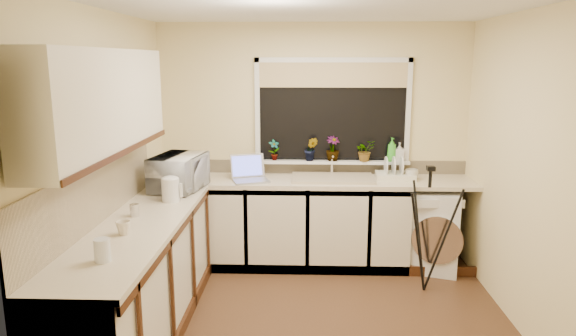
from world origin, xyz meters
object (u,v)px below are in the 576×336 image
Objects in this scene: steel_jar at (134,210)px; plant_a at (274,150)px; plant_c at (333,148)px; soap_bottle_green at (392,150)px; tripod at (427,230)px; plant_b at (311,149)px; kettle at (171,190)px; plant_d at (365,151)px; cup_back at (411,175)px; dish_rack at (395,176)px; soap_bottle_clear at (399,152)px; glass_jug at (102,250)px; laptop at (249,174)px; cup_left at (123,228)px; washing_machine at (430,228)px; microwave at (179,172)px.

plant_a is (0.98, 1.52, 0.21)m from steel_jar.
plant_c reaches higher than soap_bottle_green.
tripod is 1.44m from plant_b.
plant_d is (1.75, 1.06, 0.16)m from kettle.
kettle is 2.37m from cup_back.
soap_bottle_clear reaches higher than dish_rack.
tripod is 8.32× the size of glass_jug.
glass_jug is (-0.64, -2.14, 0.00)m from laptop.
cup_left is (-0.04, 0.48, -0.02)m from glass_jug.
tripod is 6.03× the size of soap_bottle_clear.
plant_b is at bearing -179.45° from plant_d.
washing_machine is 3.21× the size of plant_c.
soap_bottle_clear is 1.43× the size of cup_back.
plant_b is 0.56m from plant_d.
plant_c is 2.48m from cup_left.
laptop is at bearing 175.12° from tripod.
plant_a is 1.29m from soap_bottle_clear.
soap_bottle_clear is at bearing 0.11° from plant_c.
plant_c is (-0.98, 0.25, 0.77)m from washing_machine.
microwave is 2.27m from cup_back.
dish_rack is 0.90m from plant_b.
laptop is at bearing 54.12° from kettle.
dish_rack is at bearing 23.95° from kettle.
microwave is at bearing 88.73° from glass_jug.
laptop is 1.21m from plant_d.
plant_d is at bearing -5.65° from laptop.
kettle is (-0.58, -0.80, 0.03)m from laptop.
plant_c reaches higher than cup_left.
laptop is (-1.82, -0.02, 0.56)m from washing_machine.
washing_machine is at bearing -31.92° from soap_bottle_green.
plant_c reaches higher than glass_jug.
cup_left is at bearing -128.58° from washing_machine.
soap_bottle_green is at bearing 132.11° from cup_back.
soap_bottle_clear is 1.90× the size of cup_left.
cup_left is (-0.11, -0.86, -0.05)m from kettle.
laptop is 1.47m from dish_rack.
cup_left is at bearing -130.67° from laptop.
plant_d is at bearing -1.00° from plant_a.
plant_c reaches higher than dish_rack.
soap_bottle_clear reaches higher than tripod.
dish_rack is at bearing 31.32° from steel_jar.
plant_a reaches higher than steel_jar.
microwave is at bearing -170.49° from tripod.
dish_rack is 2.00× the size of soap_bottle_clear.
glass_jug is at bearing -171.90° from microwave.
laptop is at bearing -47.50° from microwave.
dish_rack is 0.40m from plant_d.
cup_back is at bearing -66.61° from soap_bottle_clear.
tripod is 0.71m from cup_back.
glass_jug is 0.91m from steel_jar.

